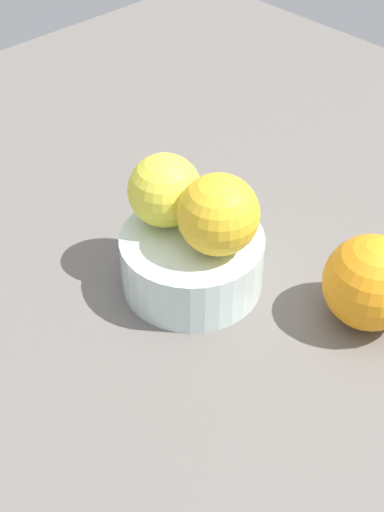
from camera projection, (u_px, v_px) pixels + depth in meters
ground_plane at (192, 290)px, 66.31cm from camera, size 110.00×110.00×2.00cm
fruit_bowl at (192, 261)px, 63.92cm from camera, size 13.03×13.03×5.46cm
orange_in_bowl_0 at (167, 189)px, 61.87cm from camera, size 6.65×6.65×6.65cm
orange_in_bowl_1 at (218, 215)px, 58.78cm from camera, size 7.09×7.09×7.09cm
orange_loose_0 at (371, 282)px, 59.56cm from camera, size 8.36×8.36×8.36cm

